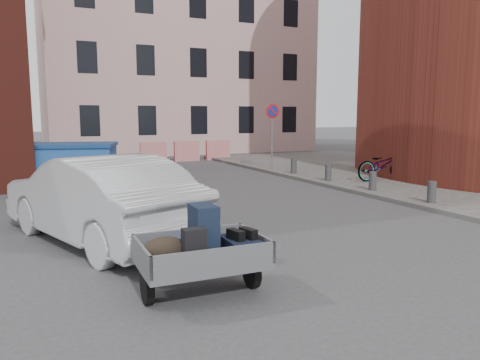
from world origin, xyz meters
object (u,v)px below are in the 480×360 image
silver_car (98,199)px  bicycle (382,165)px  trailer (201,251)px  dumpster (62,165)px

silver_car → bicycle: 10.39m
trailer → silver_car: silver_car is taller
trailer → bicycle: size_ratio=0.89×
dumpster → silver_car: size_ratio=0.77×
dumpster → bicycle: 10.64m
dumpster → silver_car: 7.26m
silver_car → bicycle: silver_car is taller
trailer → dumpster: bearing=96.5°
trailer → bicycle: bearing=38.2°
bicycle → trailer: bearing=127.7°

